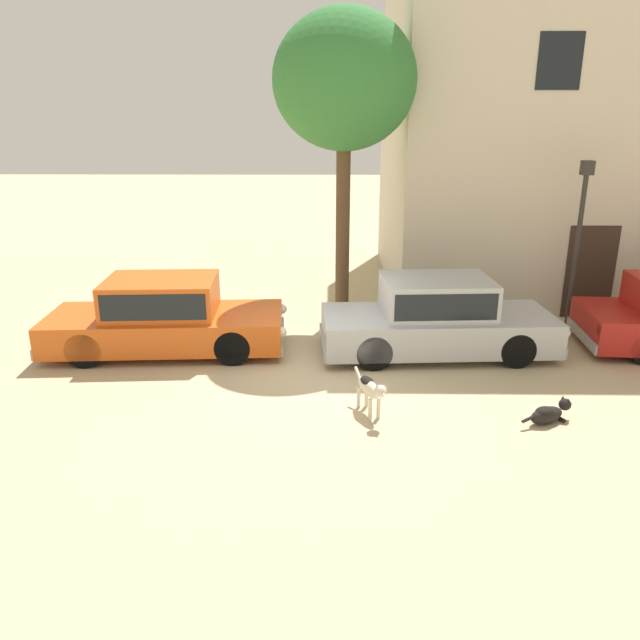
% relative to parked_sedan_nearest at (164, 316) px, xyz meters
% --- Properties ---
extents(ground_plane, '(80.00, 80.00, 0.00)m').
position_rel_parked_sedan_nearest_xyz_m(ground_plane, '(2.79, -1.00, -0.71)').
color(ground_plane, tan).
extents(parked_sedan_nearest, '(4.71, 2.06, 1.44)m').
position_rel_parked_sedan_nearest_xyz_m(parked_sedan_nearest, '(0.00, 0.00, 0.00)').
color(parked_sedan_nearest, '#D15619').
rests_on(parked_sedan_nearest, ground_plane).
extents(parked_sedan_second, '(4.59, 2.01, 1.49)m').
position_rel_parked_sedan_nearest_xyz_m(parked_sedan_second, '(5.23, -0.07, 0.02)').
color(parked_sedan_second, '#B2B5BA').
rests_on(parked_sedan_second, ground_plane).
extents(apartment_block, '(12.01, 6.79, 8.04)m').
position_rel_parked_sedan_nearest_xyz_m(apartment_block, '(10.82, 5.62, 3.31)').
color(apartment_block, beige).
rests_on(apartment_block, ground_plane).
extents(stray_dog_spotted, '(0.46, 1.03, 0.67)m').
position_rel_parked_sedan_nearest_xyz_m(stray_dog_spotted, '(3.80, -2.69, -0.27)').
color(stray_dog_spotted, beige).
rests_on(stray_dog_spotted, ground_plane).
extents(stray_dog_tan, '(0.90, 0.49, 0.36)m').
position_rel_parked_sedan_nearest_xyz_m(stray_dog_tan, '(6.46, -2.92, -0.55)').
color(stray_dog_tan, black).
rests_on(stray_dog_tan, ground_plane).
extents(street_lamp, '(0.22, 0.22, 3.53)m').
position_rel_parked_sedan_nearest_xyz_m(street_lamp, '(8.31, 1.39, 1.58)').
color(street_lamp, '#2D2B28').
rests_on(street_lamp, ground_plane).
extents(acacia_tree_left, '(2.93, 2.63, 6.45)m').
position_rel_parked_sedan_nearest_xyz_m(acacia_tree_left, '(3.47, 2.05, 4.30)').
color(acacia_tree_left, brown).
rests_on(acacia_tree_left, ground_plane).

